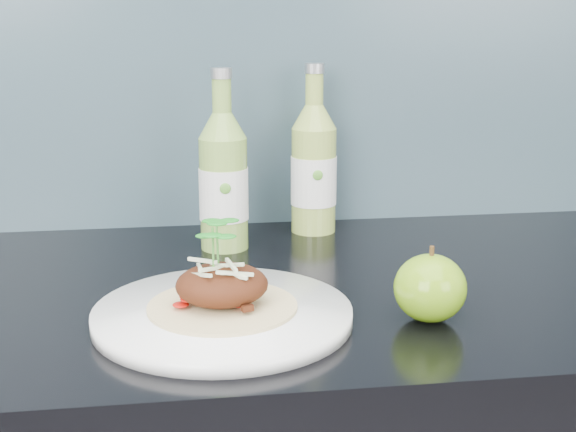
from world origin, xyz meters
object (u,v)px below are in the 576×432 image
Objects in this scene: dinner_plate at (223,315)px; cider_bottle_right at (314,169)px; green_apple at (430,288)px; cider_bottle_left at (224,182)px.

dinner_plate is 1.43× the size of cider_bottle_right.
cider_bottle_right is (0.16, 0.35, 0.09)m from dinner_plate.
cider_bottle_left reaches higher than green_apple.
green_apple is at bearing -59.18° from cider_bottle_left.
green_apple is 0.33× the size of cider_bottle_left.
cider_bottle_right is at bearing 65.15° from dinner_plate.
cider_bottle_left is (-0.20, 0.30, 0.06)m from green_apple.
dinner_plate is at bearing -139.81° from cider_bottle_right.
dinner_plate is at bearing -97.05° from cider_bottle_left.
cider_bottle_right is at bearing 23.72° from cider_bottle_left.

